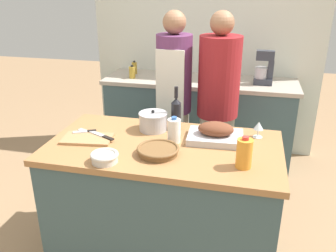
% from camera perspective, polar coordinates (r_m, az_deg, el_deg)
% --- Properties ---
extents(ground_plane, '(12.00, 12.00, 0.00)m').
position_cam_1_polar(ground_plane, '(2.78, -0.61, -19.43)').
color(ground_plane, '#9E7A56').
extents(kitchen_island, '(1.50, 0.81, 0.87)m').
position_cam_1_polar(kitchen_island, '(2.51, -0.65, -11.98)').
color(kitchen_island, '#3D565B').
rests_on(kitchen_island, ground_plane).
extents(back_counter, '(1.99, 0.60, 0.89)m').
position_cam_1_polar(back_counter, '(3.88, 4.92, 1.07)').
color(back_counter, '#3D565B').
rests_on(back_counter, ground_plane).
extents(back_wall, '(2.49, 0.10, 2.55)m').
position_cam_1_polar(back_wall, '(4.00, 6.11, 13.99)').
color(back_wall, silver).
rests_on(back_wall, ground_plane).
extents(roasting_pan, '(0.37, 0.28, 0.13)m').
position_cam_1_polar(roasting_pan, '(2.35, 7.63, -1.23)').
color(roasting_pan, '#BCBCC1').
rests_on(roasting_pan, kitchen_island).
extents(wicker_basket, '(0.26, 0.26, 0.05)m').
position_cam_1_polar(wicker_basket, '(2.16, -1.56, -3.92)').
color(wicker_basket, brown).
rests_on(wicker_basket, kitchen_island).
extents(cutting_board, '(0.35, 0.23, 0.02)m').
position_cam_1_polar(cutting_board, '(2.41, -12.79, -2.00)').
color(cutting_board, '#AD7F51').
rests_on(cutting_board, kitchen_island).
extents(stock_pot, '(0.20, 0.20, 0.15)m').
position_cam_1_polar(stock_pot, '(2.49, -2.40, 0.74)').
color(stock_pot, '#B7B7BC').
rests_on(stock_pot, kitchen_island).
extents(mixing_bowl, '(0.16, 0.16, 0.06)m').
position_cam_1_polar(mixing_bowl, '(2.10, -10.14, -4.93)').
color(mixing_bowl, beige).
rests_on(mixing_bowl, kitchen_island).
extents(juice_jug, '(0.09, 0.09, 0.19)m').
position_cam_1_polar(juice_jug, '(2.03, 12.13, -4.30)').
color(juice_jug, orange).
rests_on(juice_jug, kitchen_island).
extents(milk_jug, '(0.09, 0.09, 0.17)m').
position_cam_1_polar(milk_jug, '(2.30, 0.97, -0.72)').
color(milk_jug, white).
rests_on(milk_jug, kitchen_island).
extents(wine_bottle_green, '(0.07, 0.07, 0.31)m').
position_cam_1_polar(wine_bottle_green, '(2.48, 1.29, 2.15)').
color(wine_bottle_green, black).
rests_on(wine_bottle_green, kitchen_island).
extents(wine_glass_left, '(0.07, 0.07, 0.11)m').
position_cam_1_polar(wine_glass_left, '(2.44, 14.32, -0.08)').
color(wine_glass_left, silver).
rests_on(wine_glass_left, kitchen_island).
extents(knife_chef, '(0.23, 0.13, 0.01)m').
position_cam_1_polar(knife_chef, '(2.41, -10.61, -1.49)').
color(knife_chef, '#B7B7BC').
rests_on(knife_chef, cutting_board).
extents(knife_paring, '(0.17, 0.09, 0.01)m').
position_cam_1_polar(knife_paring, '(2.53, -12.70, -0.97)').
color(knife_paring, '#B7B7BC').
rests_on(knife_paring, kitchen_island).
extents(knife_bread, '(0.16, 0.09, 0.01)m').
position_cam_1_polar(knife_bread, '(2.50, -13.10, -0.84)').
color(knife_bread, '#B7B7BC').
rests_on(knife_bread, cutting_board).
extents(stand_mixer, '(0.18, 0.14, 0.33)m').
position_cam_1_polar(stand_mixer, '(3.65, 15.14, 8.62)').
color(stand_mixer, '#333842').
rests_on(stand_mixer, back_counter).
extents(condiment_bottle_tall, '(0.06, 0.06, 0.14)m').
position_cam_1_polar(condiment_bottle_tall, '(3.96, -5.42, 9.25)').
color(condiment_bottle_tall, '#B28E2D').
rests_on(condiment_bottle_tall, back_counter).
extents(condiment_bottle_short, '(0.06, 0.06, 0.14)m').
position_cam_1_polar(condiment_bottle_short, '(3.78, -5.77, 8.56)').
color(condiment_bottle_short, '#B28E2D').
rests_on(condiment_bottle_short, back_counter).
extents(condiment_bottle_extra, '(0.06, 0.06, 0.17)m').
position_cam_1_polar(condiment_bottle_extra, '(3.81, 9.18, 8.75)').
color(condiment_bottle_extra, '#234C28').
rests_on(condiment_bottle_extra, back_counter).
extents(person_cook_aproned, '(0.30, 0.30, 1.64)m').
position_cam_1_polar(person_cook_aproned, '(3.08, 0.94, 4.68)').
color(person_cook_aproned, beige).
rests_on(person_cook_aproned, ground_plane).
extents(person_cook_guest, '(0.34, 0.34, 1.64)m').
position_cam_1_polar(person_cook_guest, '(3.01, 7.99, 3.88)').
color(person_cook_guest, beige).
rests_on(person_cook_guest, ground_plane).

